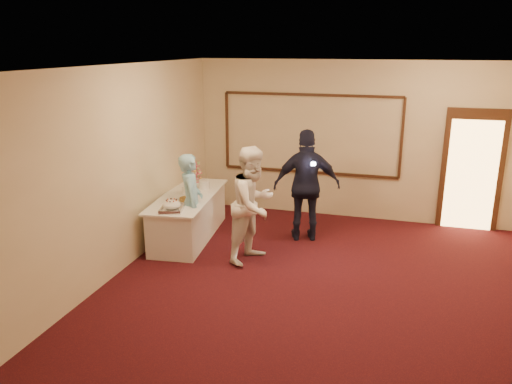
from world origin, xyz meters
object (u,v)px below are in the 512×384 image
plate_stack_b (204,184)px  woman (253,205)px  plate_stack_a (187,190)px  man (191,202)px  guest (307,186)px  cupcake_stand (196,173)px  buffet_table (189,216)px  pavlova_tray (172,206)px  tart (187,199)px

plate_stack_b → woman: (1.22, -1.03, 0.05)m
plate_stack_a → man: (0.30, -0.49, -0.05)m
man → woman: 1.13m
guest → cupcake_stand: bearing=-26.3°
buffet_table → cupcake_stand: size_ratio=5.71×
buffet_table → woman: (1.35, -0.60, 0.52)m
plate_stack_b → woman: 1.60m
cupcake_stand → plate_stack_b: (0.35, -0.47, -0.06)m
guest → pavlova_tray: bearing=20.1°
tart → plate_stack_b: bearing=89.7°
pavlova_tray → man: (0.14, 0.43, -0.05)m
plate_stack_a → plate_stack_b: bearing=64.5°
guest → man: bearing=12.4°
pavlova_tray → tart: bearing=87.6°
tart → guest: guest is taller
man → plate_stack_a: bearing=7.9°
cupcake_stand → tart: bearing=-74.5°
tart → man: man is taller
pavlova_tray → man: bearing=71.3°
pavlova_tray → tart: (0.02, 0.53, -0.05)m
plate_stack_b → cupcake_stand: bearing=126.2°
plate_stack_b → tart: (-0.00, -0.76, -0.06)m
buffet_table → man: 0.64m
cupcake_stand → tart: cupcake_stand is taller
pavlova_tray → cupcake_stand: bearing=100.3°
man → plate_stack_b: bearing=-15.8°
cupcake_stand → man: 1.42m
plate_stack_b → woman: bearing=-40.1°
tart → pavlova_tray: bearing=-92.4°
plate_stack_a → plate_stack_b: size_ratio=0.89×
tart → woman: size_ratio=0.16×
pavlova_tray → plate_stack_a: (-0.15, 0.91, -0.00)m
cupcake_stand → man: man is taller
pavlova_tray → cupcake_stand: cupcake_stand is taller
man → buffet_table: bearing=6.3°
cupcake_stand → guest: (2.19, -0.42, 0.05)m
buffet_table → cupcake_stand: bearing=103.5°
plate_stack_b → man: (0.12, -0.86, -0.05)m
buffet_table → man: man is taller
plate_stack_b → man: man is taller
cupcake_stand → plate_stack_b: cupcake_stand is taller
plate_stack_b → tart: 0.76m
plate_stack_a → plate_stack_b: plate_stack_b is taller
man → woman: bearing=-122.3°
cupcake_stand → plate_stack_b: size_ratio=2.04×
cupcake_stand → man: size_ratio=0.25×
plate_stack_a → guest: size_ratio=0.09×
woman → guest: size_ratio=0.94×
man → guest: guest is taller
buffet_table → plate_stack_b: 0.65m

